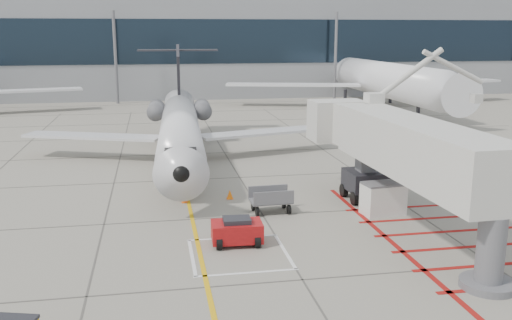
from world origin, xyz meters
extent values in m
plane|color=gray|center=(0.00, 0.00, 0.00)|extent=(260.00, 260.00, 0.00)
cone|color=#DE500B|center=(-3.85, 7.03, 0.26)|extent=(0.37, 0.37, 0.52)
cone|color=orange|center=(-1.28, 7.30, 0.26)|extent=(0.38, 0.38, 0.52)
cube|color=gray|center=(10.00, 70.00, 7.00)|extent=(180.00, 28.00, 14.00)
cube|color=black|center=(10.00, 55.95, 8.00)|extent=(180.00, 0.10, 6.00)
camera|label=1|loc=(-5.36, -23.64, 9.27)|focal=40.00mm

